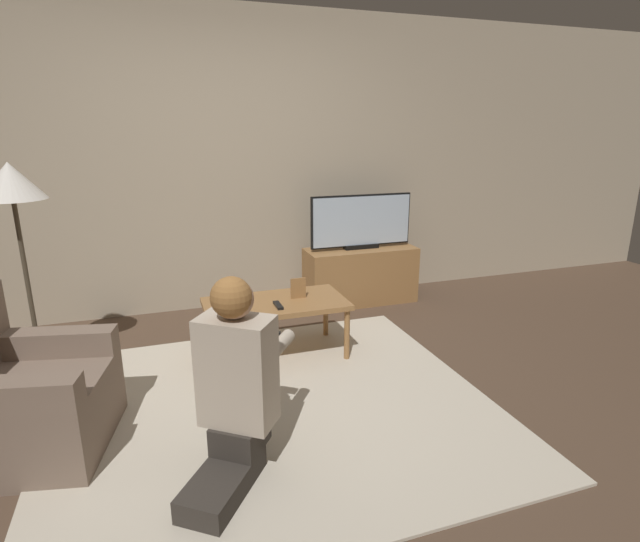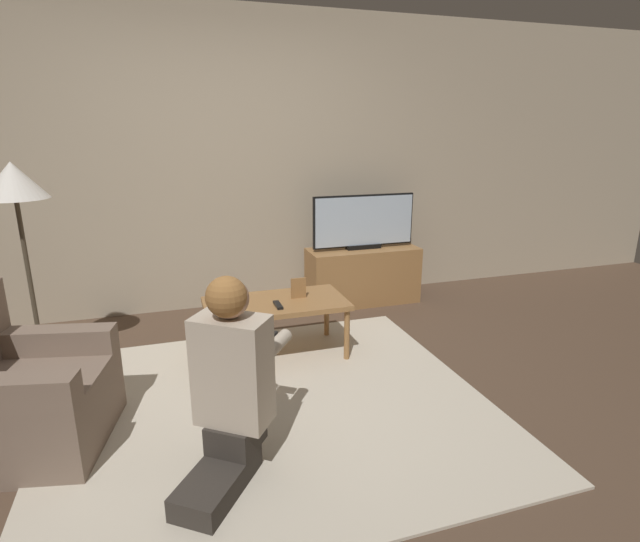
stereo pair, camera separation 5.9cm
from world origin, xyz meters
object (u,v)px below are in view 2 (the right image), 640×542
at_px(tv, 364,222).
at_px(floor_lamp, 15,195).
at_px(person_kneeling, 231,381).
at_px(coffee_table, 276,307).
at_px(armchair, 21,399).

height_order(tv, floor_lamp, floor_lamp).
xyz_separation_m(floor_lamp, person_kneeling, (1.10, -1.48, -0.72)).
xyz_separation_m(tv, floor_lamp, (-2.63, -0.60, 0.42)).
bearing_deg(coffee_table, person_kneeling, -112.19).
bearing_deg(tv, person_kneeling, -126.19).
height_order(coffee_table, floor_lamp, floor_lamp).
relative_size(armchair, person_kneeling, 0.89).
height_order(floor_lamp, person_kneeling, floor_lamp).
height_order(tv, person_kneeling, tv).
distance_m(tv, floor_lamp, 2.73).
distance_m(tv, person_kneeling, 2.60).
bearing_deg(tv, floor_lamp, -167.09).
xyz_separation_m(tv, coffee_table, (-1.05, -0.91, -0.40)).
relative_size(tv, person_kneeling, 1.00).
relative_size(tv, coffee_table, 0.98).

